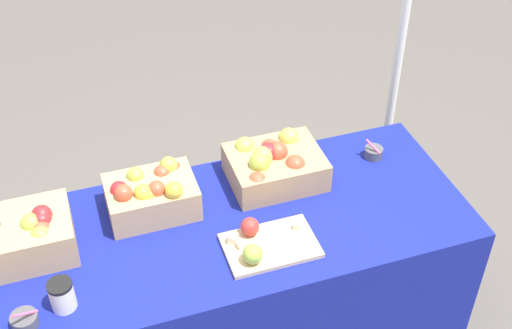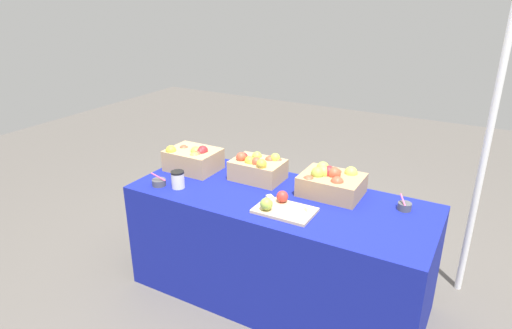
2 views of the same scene
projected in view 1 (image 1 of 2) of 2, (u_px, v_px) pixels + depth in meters
The scene contains 9 objects.
table at pixel (228, 288), 2.85m from camera, with size 1.90×0.76×0.74m, color navy.
apple_crate_left at pixel (24, 236), 2.45m from camera, with size 0.35×0.27×0.19m.
apple_crate_middle at pixel (152, 194), 2.63m from camera, with size 0.34×0.24×0.19m.
apple_crate_right at pixel (273, 164), 2.77m from camera, with size 0.38×0.29×0.18m.
cutting_board_front at pixel (263, 244), 2.50m from camera, with size 0.34×0.22×0.09m.
sample_bowl_near at pixel (25, 320), 2.24m from camera, with size 0.10×0.09×0.10m.
sample_bowl_mid at pixel (374, 152), 2.92m from camera, with size 0.08×0.08×0.09m.
coffee_cup at pixel (62, 295), 2.27m from camera, with size 0.09×0.09×0.11m.
tent_pole at pixel (403, 26), 3.17m from camera, with size 0.04×0.04×2.13m, color white.
Camera 1 is at (-0.49, -1.82, 2.57)m, focal length 47.97 mm.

